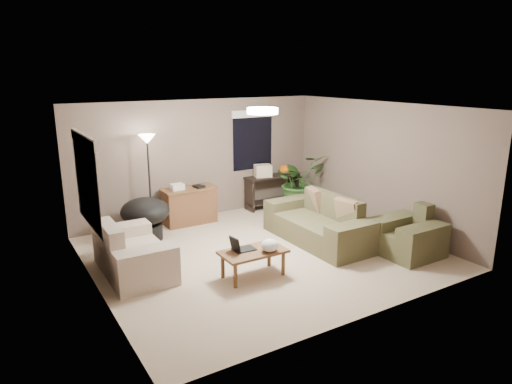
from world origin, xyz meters
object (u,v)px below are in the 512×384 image
loveseat (132,255)px  coffee_table (253,254)px  console_table (272,189)px  desk (190,206)px  houseplant (299,187)px  papasan_chair (145,216)px  main_sofa (319,226)px  floor_lamp (148,151)px  cat_scratching_post (348,212)px  armchair (408,237)px

loveseat → coffee_table: bearing=-34.8°
console_table → coffee_table: bearing=-127.6°
desk → houseplant: 2.61m
coffee_table → houseplant: houseplant is taller
loveseat → desk: (1.73, 1.79, 0.08)m
papasan_chair → coffee_table: bearing=-69.7°
main_sofa → houseplant: (0.96, 1.93, 0.19)m
main_sofa → desk: (-1.63, 2.19, 0.08)m
coffee_table → floor_lamp: (-0.64, 2.81, 1.24)m
houseplant → cat_scratching_post: 1.44m
loveseat → desk: size_ratio=1.45×
desk → coffee_table: bearing=-93.7°
main_sofa → cat_scratching_post: size_ratio=4.40×
desk → papasan_chair: 1.17m
coffee_table → console_table: console_table is taller
armchair → papasan_chair: (-3.61, 3.02, 0.17)m
main_sofa → desk: main_sofa is taller
loveseat → papasan_chair: bearing=63.6°
armchair → console_table: 3.61m
loveseat → papasan_chair: size_ratio=1.42×
main_sofa → loveseat: bearing=173.1°
console_table → cat_scratching_post: (0.75, -1.75, -0.22)m
main_sofa → console_table: size_ratio=1.69×
papasan_chair → floor_lamp: (0.25, 0.40, 1.13)m
desk → cat_scratching_post: bearing=-30.1°
houseplant → papasan_chair: bearing=-176.9°
loveseat → coffee_table: 1.89m
papasan_chair → floor_lamp: 1.23m
floor_lamp → cat_scratching_post: (3.67, -1.59, -1.38)m
console_table → floor_lamp: floor_lamp is taller
armchair → coffee_table: (-2.73, 0.61, 0.06)m
armchair → floor_lamp: 4.97m
loveseat → console_table: 4.27m
papasan_chair → floor_lamp: floor_lamp is taller
armchair → floor_lamp: (-3.37, 3.42, 1.30)m
floor_lamp → loveseat: bearing=-117.6°
desk → papasan_chair: size_ratio=0.98×
floor_lamp → houseplant: bearing=-3.5°
main_sofa → floor_lamp: bearing=139.0°
desk → cat_scratching_post: desk is taller
main_sofa → floor_lamp: (-2.46, 2.14, 1.30)m
armchair → desk: armchair is taller
console_table → floor_lamp: 3.15m
armchair → houseplant: (0.05, 3.21, 0.19)m
floor_lamp → houseplant: size_ratio=1.52×
desk → console_table: bearing=2.8°
papasan_chair → loveseat: bearing=-116.4°
main_sofa → loveseat: (-3.36, 0.41, 0.00)m
desk → armchair: bearing=-53.8°
papasan_chair → floor_lamp: bearing=58.6°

